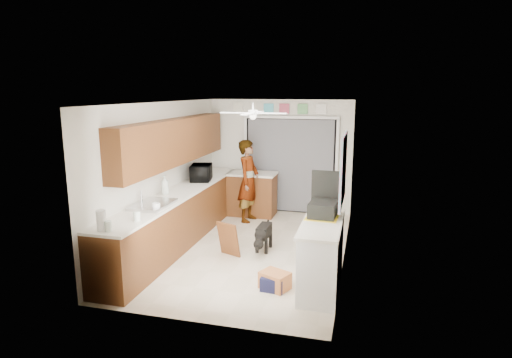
# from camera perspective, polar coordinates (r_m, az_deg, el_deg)

# --- Properties ---
(floor) EXTENTS (5.00, 5.00, 0.00)m
(floor) POSITION_cam_1_polar(r_m,az_deg,el_deg) (7.54, -0.77, -9.20)
(floor) COLOR beige
(floor) RESTS_ON ground
(ceiling) EXTENTS (5.00, 5.00, 0.00)m
(ceiling) POSITION_cam_1_polar(r_m,az_deg,el_deg) (7.04, -0.83, 10.16)
(ceiling) COLOR white
(ceiling) RESTS_ON ground
(wall_back) EXTENTS (3.20, 0.00, 3.20)m
(wall_back) POSITION_cam_1_polar(r_m,az_deg,el_deg) (9.58, 3.15, 3.06)
(wall_back) COLOR silver
(wall_back) RESTS_ON ground
(wall_front) EXTENTS (3.20, 0.00, 3.20)m
(wall_front) POSITION_cam_1_polar(r_m,az_deg,el_deg) (4.89, -8.57, -5.56)
(wall_front) COLOR silver
(wall_front) RESTS_ON ground
(wall_left) EXTENTS (0.00, 5.00, 5.00)m
(wall_left) POSITION_cam_1_polar(r_m,az_deg,el_deg) (7.76, -12.28, 0.74)
(wall_left) COLOR silver
(wall_left) RESTS_ON ground
(wall_right) EXTENTS (0.00, 5.00, 5.00)m
(wall_right) POSITION_cam_1_polar(r_m,az_deg,el_deg) (6.95, 12.04, -0.52)
(wall_right) COLOR silver
(wall_right) RESTS_ON ground
(left_base_cabinets) EXTENTS (0.60, 4.80, 0.90)m
(left_base_cabinets) POSITION_cam_1_polar(r_m,az_deg,el_deg) (7.82, -10.05, -5.12)
(left_base_cabinets) COLOR brown
(left_base_cabinets) RESTS_ON floor
(left_countertop) EXTENTS (0.62, 4.80, 0.04)m
(left_countertop) POSITION_cam_1_polar(r_m,az_deg,el_deg) (7.69, -10.11, -1.78)
(left_countertop) COLOR white
(left_countertop) RESTS_ON left_base_cabinets
(upper_cabinets) EXTENTS (0.32, 4.00, 0.80)m
(upper_cabinets) POSITION_cam_1_polar(r_m,az_deg,el_deg) (7.78, -10.74, 4.94)
(upper_cabinets) COLOR brown
(upper_cabinets) RESTS_ON wall_left
(sink_basin) EXTENTS (0.50, 0.76, 0.06)m
(sink_basin) POSITION_cam_1_polar(r_m,az_deg,el_deg) (6.82, -13.59, -3.37)
(sink_basin) COLOR silver
(sink_basin) RESTS_ON left_countertop
(faucet) EXTENTS (0.03, 0.03, 0.22)m
(faucet) POSITION_cam_1_polar(r_m,az_deg,el_deg) (6.88, -15.03, -2.49)
(faucet) COLOR silver
(faucet) RESTS_ON left_countertop
(peninsula_base) EXTENTS (1.00, 0.60, 0.90)m
(peninsula_base) POSITION_cam_1_polar(r_m,az_deg,el_deg) (9.37, -0.51, -2.11)
(peninsula_base) COLOR brown
(peninsula_base) RESTS_ON floor
(peninsula_top) EXTENTS (1.04, 0.64, 0.04)m
(peninsula_top) POSITION_cam_1_polar(r_m,az_deg,el_deg) (9.27, -0.52, 0.72)
(peninsula_top) COLOR white
(peninsula_top) RESTS_ON peninsula_base
(back_opening_recess) EXTENTS (2.00, 0.06, 2.10)m
(back_opening_recess) POSITION_cam_1_polar(r_m,az_deg,el_deg) (9.54, 4.57, 1.79)
(back_opening_recess) COLOR black
(back_opening_recess) RESTS_ON wall_back
(curtain_panel) EXTENTS (1.90, 0.03, 2.05)m
(curtain_panel) POSITION_cam_1_polar(r_m,az_deg,el_deg) (9.50, 4.53, 1.75)
(curtain_panel) COLOR slate
(curtain_panel) RESTS_ON wall_back
(door_trim_left) EXTENTS (0.06, 0.04, 2.10)m
(door_trim_left) POSITION_cam_1_polar(r_m,az_deg,el_deg) (9.74, -1.38, 2.02)
(door_trim_left) COLOR white
(door_trim_left) RESTS_ON wall_back
(door_trim_right) EXTENTS (0.06, 0.04, 2.10)m
(door_trim_right) POSITION_cam_1_polar(r_m,az_deg,el_deg) (9.39, 10.68, 1.46)
(door_trim_right) COLOR white
(door_trim_right) RESTS_ON wall_back
(door_trim_head) EXTENTS (2.10, 0.04, 0.06)m
(door_trim_head) POSITION_cam_1_polar(r_m,az_deg,el_deg) (9.39, 4.65, 8.20)
(door_trim_head) COLOR white
(door_trim_head) RESTS_ON wall_back
(header_frame_1) EXTENTS (0.22, 0.02, 0.22)m
(header_frame_1) POSITION_cam_1_polar(r_m,az_deg,el_deg) (9.51, 1.69, 9.37)
(header_frame_1) COLOR #52C2DB
(header_frame_1) RESTS_ON wall_back
(header_frame_2) EXTENTS (0.22, 0.02, 0.22)m
(header_frame_2) POSITION_cam_1_polar(r_m,az_deg,el_deg) (9.43, 3.79, 9.33)
(header_frame_2) COLOR #BF4761
(header_frame_2) RESTS_ON wall_back
(header_frame_3) EXTENTS (0.22, 0.02, 0.22)m
(header_frame_3) POSITION_cam_1_polar(r_m,az_deg,el_deg) (9.37, 6.22, 9.27)
(header_frame_3) COLOR #63AE67
(header_frame_3) RESTS_ON wall_back
(header_frame_4) EXTENTS (0.22, 0.02, 0.22)m
(header_frame_4) POSITION_cam_1_polar(r_m,az_deg,el_deg) (9.32, 8.69, 9.19)
(header_frame_4) COLOR white
(header_frame_4) RESTS_ON wall_back
(route66_sign) EXTENTS (0.22, 0.02, 0.26)m
(route66_sign) POSITION_cam_1_polar(r_m,az_deg,el_deg) (9.68, -2.41, 9.40)
(route66_sign) COLOR silver
(route66_sign) RESTS_ON wall_back
(right_counter_base) EXTENTS (0.50, 1.40, 0.90)m
(right_counter_base) POSITION_cam_1_polar(r_m,az_deg,el_deg) (6.05, 8.76, -10.19)
(right_counter_base) COLOR white
(right_counter_base) RESTS_ON floor
(right_counter_top) EXTENTS (0.54, 1.44, 0.04)m
(right_counter_top) POSITION_cam_1_polar(r_m,az_deg,el_deg) (5.89, 8.81, -5.94)
(right_counter_top) COLOR white
(right_counter_top) RESTS_ON right_counter_base
(abstract_painting) EXTENTS (0.03, 1.15, 0.95)m
(abstract_painting) POSITION_cam_1_polar(r_m,az_deg,el_deg) (5.89, 11.55, 1.29)
(abstract_painting) COLOR #FF5D89
(abstract_painting) RESTS_ON wall_right
(ceiling_fan) EXTENTS (1.14, 1.14, 0.24)m
(ceiling_fan) POSITION_cam_1_polar(r_m,az_deg,el_deg) (7.24, -0.40, 8.78)
(ceiling_fan) COLOR white
(ceiling_fan) RESTS_ON ceiling
(microwave) EXTENTS (0.51, 0.65, 0.31)m
(microwave) POSITION_cam_1_polar(r_m,az_deg,el_deg) (8.52, -7.31, 0.85)
(microwave) COLOR black
(microwave) RESTS_ON left_countertop
(soap_bottle) EXTENTS (0.17, 0.17, 0.33)m
(soap_bottle) POSITION_cam_1_polar(r_m,az_deg,el_deg) (7.49, -12.05, -0.76)
(soap_bottle) COLOR silver
(soap_bottle) RESTS_ON left_countertop
(cup) EXTENTS (0.15, 0.15, 0.10)m
(cup) POSITION_cam_1_polar(r_m,az_deg,el_deg) (6.59, -13.19, -3.56)
(cup) COLOR white
(cup) RESTS_ON left_countertop
(jar_a) EXTENTS (0.12, 0.12, 0.13)m
(jar_a) POSITION_cam_1_polar(r_m,az_deg,el_deg) (6.09, -15.61, -4.78)
(jar_a) COLOR silver
(jar_a) RESTS_ON left_countertop
(jar_b) EXTENTS (0.10, 0.10, 0.13)m
(jar_b) POSITION_cam_1_polar(r_m,az_deg,el_deg) (5.76, -19.12, -5.97)
(jar_b) COLOR silver
(jar_b) RESTS_ON left_countertop
(paper_towel_roll) EXTENTS (0.15, 0.15, 0.27)m
(paper_towel_roll) POSITION_cam_1_polar(r_m,az_deg,el_deg) (5.79, -19.92, -5.24)
(paper_towel_roll) COLOR white
(paper_towel_roll) RESTS_ON left_countertop
(suitcase) EXTENTS (0.40, 0.52, 0.21)m
(suitcase) POSITION_cam_1_polar(r_m,az_deg,el_deg) (6.14, 8.95, -3.97)
(suitcase) COLOR black
(suitcase) RESTS_ON right_counter_top
(suitcase_rim) EXTENTS (0.48, 0.61, 0.02)m
(suitcase_rim) POSITION_cam_1_polar(r_m,az_deg,el_deg) (6.17, 8.92, -4.95)
(suitcase_rim) COLOR yellow
(suitcase_rim) RESTS_ON suitcase
(suitcase_lid) EXTENTS (0.42, 0.06, 0.50)m
(suitcase_lid) POSITION_cam_1_polar(r_m,az_deg,el_deg) (6.36, 9.28, -1.11)
(suitcase_lid) COLOR black
(suitcase_lid) RESTS_ON suitcase
(cardboard_box) EXTENTS (0.47, 0.42, 0.24)m
(cardboard_box) POSITION_cam_1_polar(r_m,az_deg,el_deg) (6.07, 2.54, -13.35)
(cardboard_box) COLOR #AB5B35
(cardboard_box) RESTS_ON floor
(navy_crate) EXTENTS (0.34, 0.29, 0.19)m
(navy_crate) POSITION_cam_1_polar(r_m,az_deg,el_deg) (6.05, 2.35, -13.69)
(navy_crate) COLOR black
(navy_crate) RESTS_ON floor
(cabinet_door_panel) EXTENTS (0.42, 0.28, 0.58)m
(cabinet_door_panel) POSITION_cam_1_polar(r_m,az_deg,el_deg) (7.10, -3.70, -8.02)
(cabinet_door_panel) COLOR brown
(cabinet_door_panel) RESTS_ON floor
(man) EXTENTS (0.48, 0.67, 1.71)m
(man) POSITION_cam_1_polar(r_m,az_deg,el_deg) (8.85, -1.02, -0.26)
(man) COLOR white
(man) RESTS_ON floor
(dog) EXTENTS (0.28, 0.64, 0.50)m
(dog) POSITION_cam_1_polar(r_m,az_deg,el_deg) (7.37, 1.06, -7.63)
(dog) COLOR black
(dog) RESTS_ON floor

